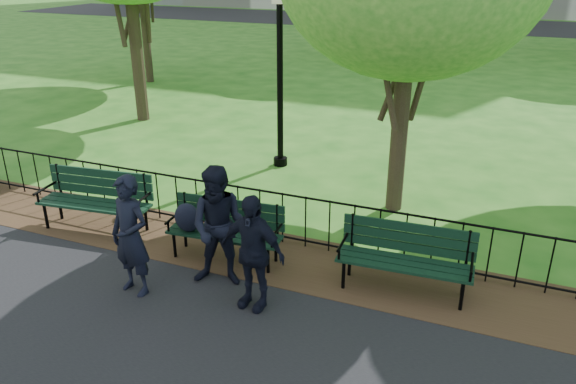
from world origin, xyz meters
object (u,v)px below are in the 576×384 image
at_px(park_bench_main, 209,221).
at_px(person_mid, 220,227).
at_px(park_bench_left_a, 97,194).
at_px(person_left, 131,236).
at_px(person_right, 252,252).
at_px(taxi, 357,11).
at_px(lamppost, 280,70).
at_px(park_bench_right_a, 406,251).
at_px(sedan_silver, 424,12).

xyz_separation_m(park_bench_main, person_mid, (0.54, -0.59, 0.27)).
relative_size(park_bench_left_a, person_left, 1.16).
bearing_deg(person_right, park_bench_left_a, 168.44).
distance_m(park_bench_left_a, taxi, 33.16).
bearing_deg(lamppost, park_bench_main, -81.73).
bearing_deg(park_bench_right_a, person_right, -149.70).
distance_m(park_bench_right_a, person_right, 2.16).
bearing_deg(person_left, taxi, 110.60).
bearing_deg(person_mid, park_bench_main, 118.29).
relative_size(park_bench_right_a, lamppost, 0.48).
distance_m(person_right, taxi, 34.93).
height_order(park_bench_left_a, lamppost, lamppost).
bearing_deg(lamppost, park_bench_left_a, -112.43).
relative_size(lamppost, person_right, 2.43).
bearing_deg(person_right, person_mid, 158.77).
relative_size(park_bench_right_a, taxi, 0.48).
relative_size(park_bench_main, person_left, 1.05).
height_order(lamppost, person_right, lamppost).
bearing_deg(park_bench_left_a, park_bench_main, -11.52).
xyz_separation_m(park_bench_main, person_left, (-0.49, -1.25, 0.25)).
bearing_deg(park_bench_main, person_mid, -52.36).
relative_size(lamppost, taxi, 1.00).
bearing_deg(sedan_silver, person_mid, -154.81).
bearing_deg(sedan_silver, park_bench_right_a, -150.61).
distance_m(park_bench_main, person_right, 1.52).
relative_size(park_bench_left_a, park_bench_right_a, 1.07).
distance_m(park_bench_left_a, person_left, 2.33).
bearing_deg(person_mid, sedan_silver, 81.40).
bearing_deg(lamppost, person_mid, -76.63).
relative_size(park_bench_left_a, taxi, 0.51).
xyz_separation_m(park_bench_right_a, lamppost, (-3.61, 4.02, 1.54)).
distance_m(park_bench_right_a, person_mid, 2.61).
distance_m(park_bench_left_a, person_mid, 2.96).
height_order(lamppost, taxi, lamppost).
relative_size(person_right, taxi, 0.41).
bearing_deg(person_mid, person_right, -41.29).
bearing_deg(taxi, park_bench_right_a, -164.47).
height_order(person_right, sedan_silver, person_right).
xyz_separation_m(person_left, person_mid, (1.03, 0.66, 0.02)).
height_order(park_bench_right_a, taxi, taxi).
bearing_deg(taxi, lamppost, -168.90).
relative_size(person_left, sedan_silver, 0.42).
height_order(park_bench_left_a, park_bench_right_a, park_bench_left_a).
height_order(person_left, sedan_silver, person_left).
bearing_deg(taxi, park_bench_main, -169.44).
distance_m(lamppost, person_left, 5.66).
xyz_separation_m(park_bench_right_a, person_mid, (-2.45, -0.84, 0.30)).
distance_m(person_left, taxi, 34.89).
xyz_separation_m(park_bench_left_a, taxi, (-4.72, 32.82, 0.05)).
bearing_deg(lamppost, person_left, -88.65).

